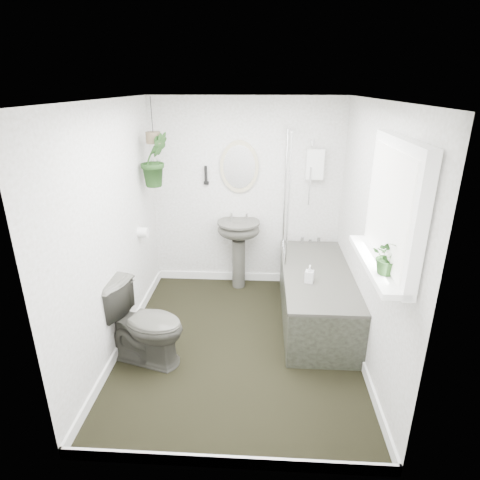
{
  "coord_description": "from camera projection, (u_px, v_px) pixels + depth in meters",
  "views": [
    {
      "loc": [
        0.21,
        -3.34,
        2.42
      ],
      "look_at": [
        0.0,
        0.15,
        1.05
      ],
      "focal_mm": 30.0,
      "sensor_mm": 36.0,
      "label": 1
    }
  ],
  "objects": [
    {
      "name": "floor",
      "position": [
        239.0,
        344.0,
        4.01
      ],
      "size": [
        2.3,
        2.8,
        0.02
      ],
      "primitive_type": "cube",
      "color": "black",
      "rests_on": "ground"
    },
    {
      "name": "ceiling",
      "position": [
        239.0,
        98.0,
        3.16
      ],
      "size": [
        2.3,
        2.8,
        0.02
      ],
      "primitive_type": "cube",
      "color": "white",
      "rests_on": "ground"
    },
    {
      "name": "wall_back",
      "position": [
        246.0,
        195.0,
        4.89
      ],
      "size": [
        2.3,
        0.02,
        2.3
      ],
      "primitive_type": "cube",
      "color": "white",
      "rests_on": "ground"
    },
    {
      "name": "wall_front",
      "position": [
        224.0,
        323.0,
        2.27
      ],
      "size": [
        2.3,
        0.02,
        2.3
      ],
      "primitive_type": "cube",
      "color": "white",
      "rests_on": "ground"
    },
    {
      "name": "wall_left",
      "position": [
        112.0,
        233.0,
        3.65
      ],
      "size": [
        0.02,
        2.8,
        2.3
      ],
      "primitive_type": "cube",
      "color": "white",
      "rests_on": "ground"
    },
    {
      "name": "wall_right",
      "position": [
        371.0,
        238.0,
        3.52
      ],
      "size": [
        0.02,
        2.8,
        2.3
      ],
      "primitive_type": "cube",
      "color": "white",
      "rests_on": "ground"
    },
    {
      "name": "skirting",
      "position": [
        239.0,
        339.0,
        3.98
      ],
      "size": [
        2.3,
        2.8,
        0.1
      ],
      "primitive_type": "cube",
      "color": "white",
      "rests_on": "floor"
    },
    {
      "name": "bathtub",
      "position": [
        316.0,
        295.0,
        4.32
      ],
      "size": [
        0.72,
        1.72,
        0.58
      ],
      "primitive_type": null,
      "color": "#403F38",
      "rests_on": "floor"
    },
    {
      "name": "bath_screen",
      "position": [
        287.0,
        194.0,
        4.43
      ],
      "size": [
        0.04,
        0.72,
        1.4
      ],
      "primitive_type": null,
      "color": "silver",
      "rests_on": "bathtub"
    },
    {
      "name": "shower_box",
      "position": [
        315.0,
        164.0,
        4.64
      ],
      "size": [
        0.2,
        0.1,
        0.35
      ],
      "primitive_type": "cube",
      "color": "white",
      "rests_on": "wall_back"
    },
    {
      "name": "oval_mirror",
      "position": [
        239.0,
        167.0,
        4.73
      ],
      "size": [
        0.46,
        0.03,
        0.62
      ],
      "primitive_type": "ellipsoid",
      "color": "tan",
      "rests_on": "wall_back"
    },
    {
      "name": "wall_sconce",
      "position": [
        206.0,
        175.0,
        4.78
      ],
      "size": [
        0.04,
        0.04,
        0.22
      ],
      "primitive_type": "cylinder",
      "color": "black",
      "rests_on": "wall_back"
    },
    {
      "name": "toilet_roll_holder",
      "position": [
        143.0,
        232.0,
        4.39
      ],
      "size": [
        0.11,
        0.11,
        0.11
      ],
      "primitive_type": "cylinder",
      "rotation": [
        0.0,
        1.57,
        0.0
      ],
      "color": "white",
      "rests_on": "wall_left"
    },
    {
      "name": "window_recess",
      "position": [
        394.0,
        206.0,
        2.69
      ],
      "size": [
        0.08,
        1.0,
        0.9
      ],
      "primitive_type": "cube",
      "color": "white",
      "rests_on": "wall_right"
    },
    {
      "name": "window_sill",
      "position": [
        376.0,
        263.0,
        2.85
      ],
      "size": [
        0.18,
        1.0,
        0.04
      ],
      "primitive_type": "cube",
      "color": "white",
      "rests_on": "wall_right"
    },
    {
      "name": "window_blinds",
      "position": [
        388.0,
        206.0,
        2.69
      ],
      "size": [
        0.01,
        0.86,
        0.76
      ],
      "primitive_type": "cube",
      "color": "white",
      "rests_on": "wall_right"
    },
    {
      "name": "toilet",
      "position": [
        144.0,
        323.0,
        3.64
      ],
      "size": [
        0.85,
        0.63,
        0.77
      ],
      "primitive_type": "imported",
      "rotation": [
        0.0,
        0.0,
        1.28
      ],
      "color": "#403F38",
      "rests_on": "floor"
    },
    {
      "name": "pedestal_sink",
      "position": [
        239.0,
        254.0,
        4.98
      ],
      "size": [
        0.54,
        0.46,
        0.88
      ],
      "primitive_type": null,
      "rotation": [
        0.0,
        0.0,
        -0.05
      ],
      "color": "#403F38",
      "rests_on": "floor"
    },
    {
      "name": "sill_plant",
      "position": [
        389.0,
        257.0,
        2.6
      ],
      "size": [
        0.26,
        0.23,
        0.24
      ],
      "primitive_type": "imported",
      "rotation": [
        0.0,
        0.0,
        -0.22
      ],
      "color": "black",
      "rests_on": "window_sill"
    },
    {
      "name": "hanging_plant",
      "position": [
        155.0,
        160.0,
        4.34
      ],
      "size": [
        0.41,
        0.4,
        0.59
      ],
      "primitive_type": "imported",
      "rotation": [
        0.0,
        0.0,
        0.67
      ],
      "color": "black",
      "rests_on": "ceiling"
    },
    {
      "name": "soap_bottle",
      "position": [
        309.0,
        274.0,
        3.95
      ],
      "size": [
        0.1,
        0.1,
        0.18
      ],
      "primitive_type": "imported",
      "rotation": [
        0.0,
        0.0,
        -0.25
      ],
      "color": "black",
      "rests_on": "bathtub"
    },
    {
      "name": "hanging_pot",
      "position": [
        153.0,
        138.0,
        4.25
      ],
      "size": [
        0.16,
        0.16,
        0.12
      ],
      "primitive_type": "cylinder",
      "color": "brown",
      "rests_on": "ceiling"
    }
  ]
}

